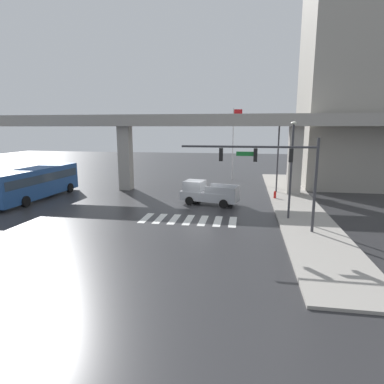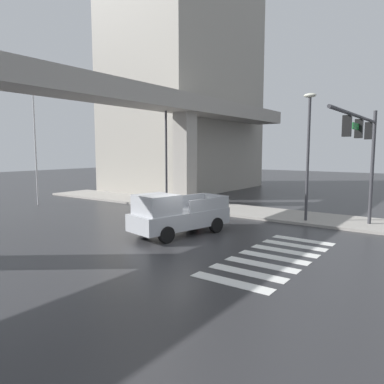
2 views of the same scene
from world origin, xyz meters
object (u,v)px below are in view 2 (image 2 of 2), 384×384
street_lamp_near_corner (308,142)px  fire_hydrant (200,205)px  pickup_truck (176,215)px  street_lamp_mid_block (166,144)px  flagpole (36,133)px  traffic_signal_mast (363,141)px

street_lamp_near_corner → fire_hydrant: 8.18m
street_lamp_near_corner → pickup_truck: bearing=148.2°
street_lamp_mid_block → flagpole: flagpole is taller
traffic_signal_mast → street_lamp_near_corner: (1.54, 3.11, 0.01)m
pickup_truck → flagpole: 15.51m
street_lamp_near_corner → fire_hydrant: size_ratio=8.52×
flagpole → fire_hydrant: bearing=-69.2°
pickup_truck → street_lamp_mid_block: size_ratio=0.74×
pickup_truck → street_lamp_mid_block: (6.68, 6.17, 3.57)m
fire_hydrant → flagpole: bearing=110.8°
traffic_signal_mast → street_lamp_near_corner: size_ratio=1.20×
fire_hydrant → flagpole: size_ratio=0.09×
street_lamp_near_corner → street_lamp_mid_block: bearing=90.0°
traffic_signal_mast → street_lamp_near_corner: 3.48m
traffic_signal_mast → flagpole: bearing=98.7°
street_lamp_near_corner → flagpole: 19.55m
street_lamp_mid_block → fire_hydrant: bearing=-97.0°
traffic_signal_mast → flagpole: (-3.35, 22.02, 0.85)m
pickup_truck → fire_hydrant: 6.94m
street_lamp_mid_block → fire_hydrant: 5.28m
pickup_truck → traffic_signal_mast: bearing=-54.7°
street_lamp_near_corner → flagpole: flagpole is taller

